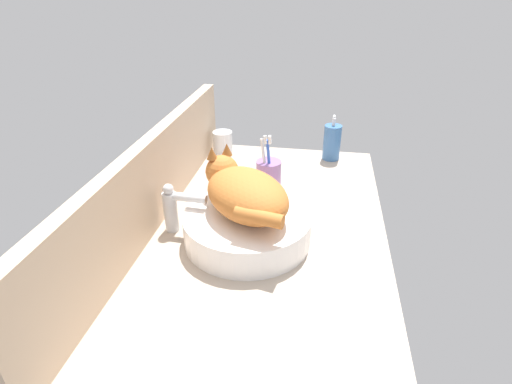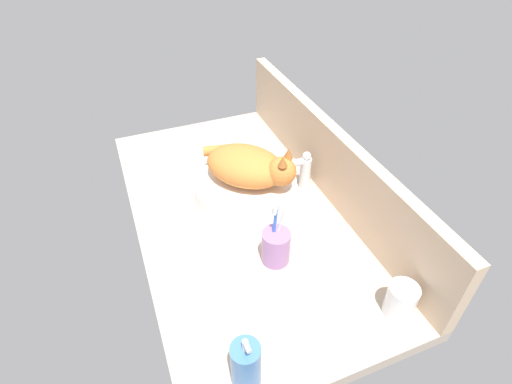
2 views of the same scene
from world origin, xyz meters
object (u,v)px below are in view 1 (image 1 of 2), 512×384
object	(u,v)px
toothbrush_cup	(268,175)
water_glass	(223,144)
cat	(244,192)
soap_dispenser	(332,142)
sink_basin	(247,227)
faucet	(174,206)

from	to	relation	value
toothbrush_cup	water_glass	size ratio (longest dim) A/B	2.13
cat	toothbrush_cup	world-z (taller)	cat
cat	soap_dispenser	xyz separation A→B (cm)	(54.55, -21.72, -6.86)
sink_basin	faucet	xyz separation A→B (cm)	(1.05, 19.40, 3.52)
soap_dispenser	toothbrush_cup	world-z (taller)	toothbrush_cup
sink_basin	cat	world-z (taller)	cat
toothbrush_cup	soap_dispenser	bearing A→B (deg)	-34.08
soap_dispenser	toothbrush_cup	xyz separation A→B (cm)	(-28.38, 19.20, -1.23)
sink_basin	soap_dispenser	bearing A→B (deg)	-20.47
cat	faucet	world-z (taller)	cat
cat	faucet	bearing A→B (deg)	89.64
faucet	soap_dispenser	bearing A→B (deg)	-36.39
soap_dispenser	faucet	bearing A→B (deg)	143.61
toothbrush_cup	water_glass	world-z (taller)	toothbrush_cup
cat	faucet	xyz separation A→B (cm)	(0.12, 18.40, -6.02)
sink_basin	toothbrush_cup	size ratio (longest dim) A/B	1.71
cat	soap_dispenser	bearing A→B (deg)	-21.71
sink_basin	toothbrush_cup	distance (cm)	27.19
toothbrush_cup	cat	bearing A→B (deg)	174.50
cat	soap_dispenser	world-z (taller)	cat
soap_dispenser	toothbrush_cup	size ratio (longest dim) A/B	0.86
water_glass	faucet	bearing A→B (deg)	-179.94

